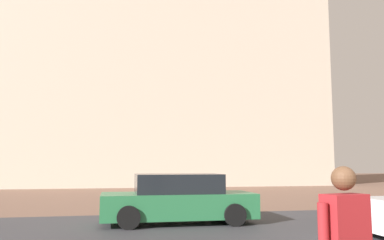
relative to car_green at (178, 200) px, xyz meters
The scene contains 4 objects.
ground_plane 1.28m from the car_green, ahead, with size 120.00×120.00×0.00m, color brown.
street_asphalt_strip 2.27m from the car_green, 60.29° to the right, with size 120.00×8.51×0.00m, color #38383D.
landmark_building 25.61m from the car_green, 84.74° to the left, with size 28.86×10.80×33.21m.
car_green is the anchor object (origin of this frame).
Camera 1 is at (-3.02, -1.85, 1.74)m, focal length 37.23 mm.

